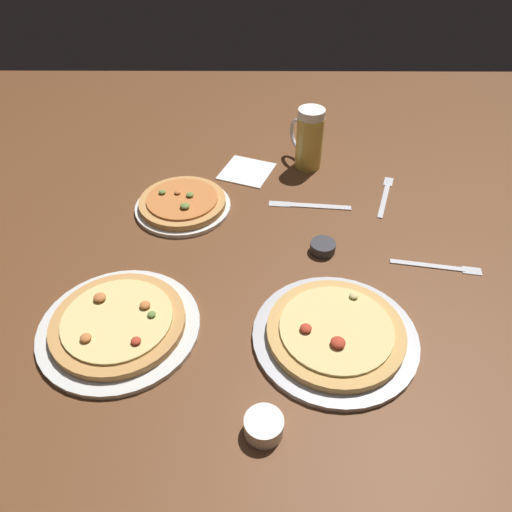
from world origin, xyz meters
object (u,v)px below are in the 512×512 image
object	(u,v)px
napkin_folded	(245,171)
pizza_plate_side	(333,334)
ramekin_butter	(261,426)
pizza_plate_far	(181,204)
pizza_plate_near	(116,324)
fork_spare	(436,266)
ramekin_sauce	(321,247)
beer_mug_dark	(307,139)
fork_left	(383,195)
knife_spare	(307,205)

from	to	relation	value
napkin_folded	pizza_plate_side	bearing A→B (deg)	-73.06
pizza_plate_side	ramekin_butter	bearing A→B (deg)	-125.63
pizza_plate_far	napkin_folded	size ratio (longest dim) A/B	1.80
pizza_plate_near	ramekin_butter	world-z (taller)	pizza_plate_near
fork_spare	napkin_folded	bearing A→B (deg)	137.94
pizza_plate_side	fork_spare	size ratio (longest dim) A/B	1.60
ramekin_butter	ramekin_sauce	bearing A→B (deg)	72.81
pizza_plate_near	ramekin_sauce	xyz separation A→B (m)	(0.45, 0.25, -0.00)
pizza_plate_side	ramekin_butter	xyz separation A→B (m)	(-0.15, -0.21, 0.00)
ramekin_sauce	napkin_folded	xyz separation A→B (m)	(-0.19, 0.36, -0.01)
ramekin_butter	pizza_plate_near	bearing A→B (deg)	142.84
pizza_plate_far	beer_mug_dark	distance (m)	0.43
ramekin_butter	napkin_folded	bearing A→B (deg)	93.15
pizza_plate_far	napkin_folded	xyz separation A→B (m)	(0.17, 0.19, -0.01)
fork_left	knife_spare	size ratio (longest dim) A/B	0.89
knife_spare	pizza_plate_far	bearing A→B (deg)	-177.70
ramekin_butter	knife_spare	xyz separation A→B (m)	(0.13, 0.67, -0.02)
pizza_plate_far	knife_spare	distance (m)	0.35
napkin_folded	fork_spare	world-z (taller)	napkin_folded
pizza_plate_near	pizza_plate_side	size ratio (longest dim) A/B	0.99
pizza_plate_side	ramekin_sauce	size ratio (longest dim) A/B	5.41
ramekin_sauce	fork_left	bearing A→B (deg)	49.85
beer_mug_dark	pizza_plate_side	bearing A→B (deg)	-89.20
fork_spare	knife_spare	size ratio (longest dim) A/B	0.93
pizza_plate_near	napkin_folded	bearing A→B (deg)	67.57
fork_left	knife_spare	xyz separation A→B (m)	(-0.22, -0.05, 0.00)
beer_mug_dark	fork_left	bearing A→B (deg)	-38.13
ramekin_sauce	fork_left	size ratio (longest dim) A/B	0.31
beer_mug_dark	pizza_plate_near	bearing A→B (deg)	-123.75
knife_spare	beer_mug_dark	bearing A→B (deg)	87.76
pizza_plate_far	fork_left	xyz separation A→B (m)	(0.57, 0.06, -0.01)
pizza_plate_side	beer_mug_dark	xyz separation A→B (m)	(-0.01, 0.68, 0.07)
pizza_plate_near	beer_mug_dark	bearing A→B (deg)	56.25
ramekin_butter	fork_spare	bearing A→B (deg)	45.24
beer_mug_dark	knife_spare	distance (m)	0.23
fork_spare	beer_mug_dark	bearing A→B (deg)	121.37
ramekin_butter	knife_spare	world-z (taller)	ramekin_butter
pizza_plate_near	knife_spare	world-z (taller)	pizza_plate_near
napkin_folded	fork_left	world-z (taller)	napkin_folded
pizza_plate_near	pizza_plate_far	xyz separation A→B (m)	(0.08, 0.43, 0.00)
pizza_plate_far	beer_mug_dark	bearing A→B (deg)	32.87
pizza_plate_far	napkin_folded	world-z (taller)	pizza_plate_far
pizza_plate_near	pizza_plate_side	xyz separation A→B (m)	(0.45, -0.02, 0.00)
ramekin_sauce	ramekin_butter	bearing A→B (deg)	-107.19
ramekin_sauce	ramekin_butter	size ratio (longest dim) A/B	0.90
fork_spare	pizza_plate_side	bearing A→B (deg)	-141.41
pizza_plate_far	pizza_plate_side	bearing A→B (deg)	-50.87
beer_mug_dark	napkin_folded	bearing A→B (deg)	-167.48
ramekin_sauce	fork_spare	distance (m)	0.28
napkin_folded	knife_spare	bearing A→B (deg)	-44.77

